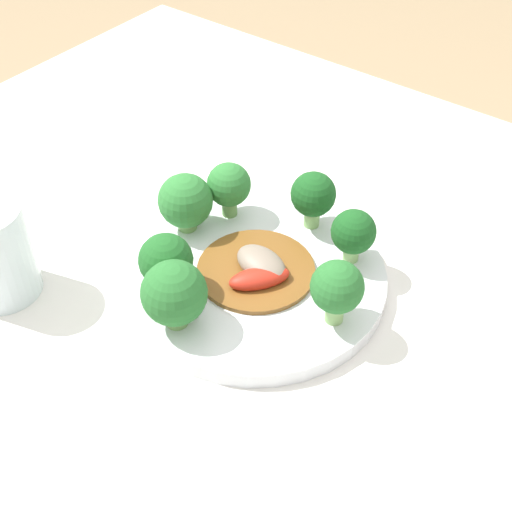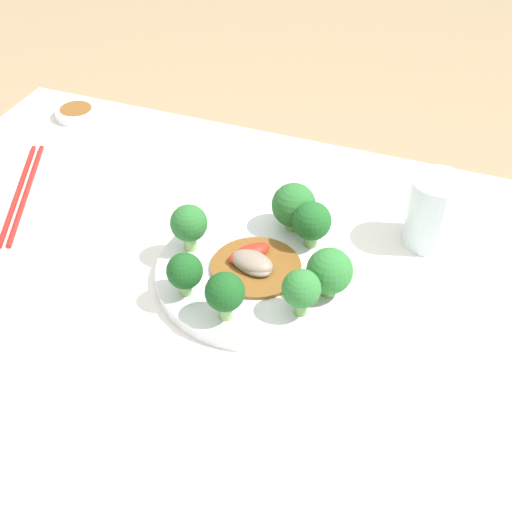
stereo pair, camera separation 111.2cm
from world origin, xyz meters
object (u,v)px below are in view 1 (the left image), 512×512
(broccoli_southwest, at_px, (166,261))
(broccoli_east, at_px, (337,288))
(broccoli_west, at_px, (185,201))
(stirfry_center, at_px, (258,268))
(plate, at_px, (256,278))
(broccoli_south, at_px, (174,294))
(broccoli_northwest, at_px, (229,186))
(broccoli_northeast, at_px, (353,233))
(broccoli_north, at_px, (313,195))

(broccoli_southwest, distance_m, broccoli_east, 0.15)
(broccoli_west, height_order, stirfry_center, broccoli_west)
(broccoli_east, bearing_deg, plate, 175.64)
(broccoli_south, relative_size, stirfry_center, 0.59)
(plate, relative_size, broccoli_south, 3.77)
(broccoli_southwest, xyz_separation_m, broccoli_northwest, (-0.03, 0.12, -0.00))
(broccoli_northeast, relative_size, broccoli_west, 0.91)
(broccoli_northeast, bearing_deg, broccoli_east, -68.77)
(stirfry_center, bearing_deg, plate, 168.24)
(broccoli_west, bearing_deg, broccoli_east, -5.23)
(broccoli_east, distance_m, stirfry_center, 0.09)
(broccoli_north, bearing_deg, broccoli_northwest, -154.72)
(stirfry_center, bearing_deg, broccoli_north, 90.28)
(plate, relative_size, stirfry_center, 2.21)
(plate, bearing_deg, broccoli_east, -4.36)
(broccoli_east, relative_size, broccoli_northwest, 1.06)
(broccoli_southwest, height_order, broccoli_north, broccoli_southwest)
(plate, bearing_deg, broccoli_northeast, 48.34)
(broccoli_northeast, bearing_deg, broccoli_west, -159.21)
(stirfry_center, bearing_deg, broccoli_west, 173.73)
(broccoli_northeast, bearing_deg, plate, -131.66)
(broccoli_northwest, distance_m, stirfry_center, 0.10)
(broccoli_northeast, xyz_separation_m, broccoli_east, (0.03, -0.07, 0.01))
(plate, xyz_separation_m, broccoli_north, (0.00, 0.09, 0.04))
(broccoli_northeast, xyz_separation_m, broccoli_northwest, (-0.13, -0.02, 0.00))
(broccoli_southwest, relative_size, broccoli_east, 0.98)
(broccoli_northeast, relative_size, broccoli_north, 0.91)
(broccoli_east, distance_m, broccoli_south, 0.14)
(broccoli_east, relative_size, stirfry_center, 0.57)
(broccoli_north, height_order, stirfry_center, broccoli_north)
(plate, height_order, broccoli_southwest, broccoli_southwest)
(broccoli_south, xyz_separation_m, broccoli_west, (-0.08, 0.10, -0.00))
(broccoli_northwest, bearing_deg, broccoli_northeast, 6.87)
(broccoli_northeast, height_order, stirfry_center, broccoli_northeast)
(broccoli_south, height_order, broccoli_west, broccoli_south)
(broccoli_northeast, height_order, broccoli_southwest, broccoli_southwest)
(broccoli_southwest, relative_size, broccoli_west, 1.01)
(stirfry_center, bearing_deg, broccoli_south, -102.25)
(broccoli_east, bearing_deg, broccoli_north, 132.51)
(plate, relative_size, broccoli_west, 4.01)
(broccoli_southwest, xyz_separation_m, broccoli_north, (0.05, 0.15, 0.00))
(broccoli_east, xyz_separation_m, stirfry_center, (-0.09, 0.01, -0.03))
(broccoli_north, relative_size, stirfry_center, 0.55)
(broccoli_northwest, relative_size, broccoli_north, 0.98)
(broccoli_northeast, relative_size, broccoli_northwest, 0.93)
(broccoli_northeast, distance_m, broccoli_west, 0.16)
(plate, height_order, stirfry_center, stirfry_center)
(broccoli_east, relative_size, broccoli_north, 1.04)
(broccoli_northeast, bearing_deg, broccoli_north, 161.11)
(broccoli_south, xyz_separation_m, stirfry_center, (0.02, 0.09, -0.03))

